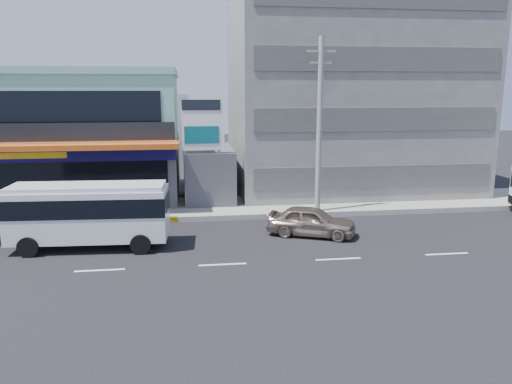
# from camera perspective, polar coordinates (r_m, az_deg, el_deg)

# --- Properties ---
(ground) EXTENTS (120.00, 120.00, 0.00)m
(ground) POSITION_cam_1_polar(r_m,az_deg,el_deg) (21.16, -3.83, -8.28)
(ground) COLOR black
(ground) RESTS_ON ground
(sidewalk) EXTENTS (70.00, 5.00, 0.30)m
(sidewalk) POSITION_cam_1_polar(r_m,az_deg,el_deg) (30.83, 4.21, -1.53)
(sidewalk) COLOR gray
(sidewalk) RESTS_ON ground
(shop_building) EXTENTS (12.40, 11.70, 8.00)m
(shop_building) POSITION_cam_1_polar(r_m,az_deg,el_deg) (34.59, -19.03, 5.78)
(shop_building) COLOR #404044
(shop_building) RESTS_ON ground
(concrete_building) EXTENTS (16.00, 12.00, 14.00)m
(concrete_building) POSITION_cam_1_polar(r_m,az_deg,el_deg) (36.62, 10.38, 11.24)
(concrete_building) COLOR gray
(concrete_building) RESTS_ON ground
(gap_structure) EXTENTS (3.00, 6.00, 3.50)m
(gap_structure) POSITION_cam_1_polar(r_m,az_deg,el_deg) (32.33, -5.38, 1.97)
(gap_structure) COLOR #404044
(gap_structure) RESTS_ON ground
(satellite_dish) EXTENTS (1.50, 1.50, 0.15)m
(satellite_dish) POSITION_cam_1_polar(r_m,az_deg,el_deg) (31.08, -5.36, 4.97)
(satellite_dish) COLOR slate
(satellite_dish) RESTS_ON gap_structure
(billboard) EXTENTS (2.60, 0.18, 6.90)m
(billboard) POSITION_cam_1_polar(r_m,az_deg,el_deg) (29.13, -6.24, 7.17)
(billboard) COLOR gray
(billboard) RESTS_ON ground
(utility_pole_near) EXTENTS (1.60, 0.30, 10.00)m
(utility_pole_near) POSITION_cam_1_polar(r_m,az_deg,el_deg) (28.27, 7.26, 7.45)
(utility_pole_near) COLOR #999993
(utility_pole_near) RESTS_ON ground
(minibus) EXTENTS (7.22, 2.81, 2.98)m
(minibus) POSITION_cam_1_polar(r_m,az_deg,el_deg) (24.00, -18.55, -2.01)
(minibus) COLOR silver
(minibus) RESTS_ON ground
(sedan) EXTENTS (4.72, 3.34, 1.49)m
(sedan) POSITION_cam_1_polar(r_m,az_deg,el_deg) (25.06, 6.35, -3.31)
(sedan) COLOR tan
(sedan) RESTS_ON ground
(motorcycle_rider) EXTENTS (1.58, 0.57, 2.02)m
(motorcycle_rider) POSITION_cam_1_polar(r_m,az_deg,el_deg) (25.02, -14.02, -3.82)
(motorcycle_rider) COLOR #5B0D1B
(motorcycle_rider) RESTS_ON ground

